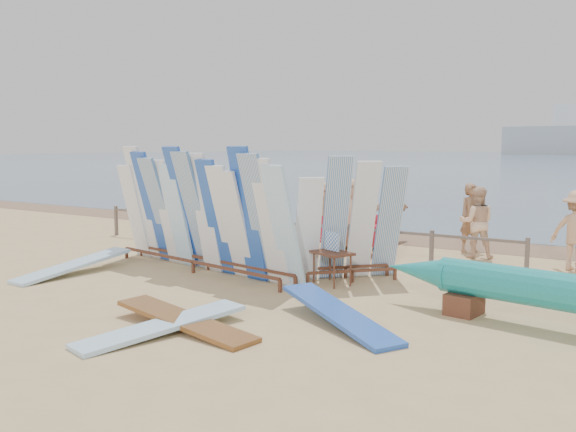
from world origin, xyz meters
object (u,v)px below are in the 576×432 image
Objects in this scene: beach_chair_left at (333,244)px; beachgoer_3 at (322,210)px; flat_board_a at (74,274)px; flat_board_b at (163,333)px; main_surfboard_rack at (200,215)px; beachgoer_7 at (471,218)px; flat_board_c at (185,328)px; beachgoer_0 at (160,204)px; beachgoer_11 at (238,202)px; side_surfboard_rack at (350,224)px; beachgoer_6 at (351,214)px; beachgoer_4 at (352,215)px; beachgoer_8 at (477,222)px; beachgoer_2 at (236,212)px; beachgoer_1 at (227,212)px; beach_chair_right at (312,239)px; stroller at (377,239)px; beachgoer_5 at (389,212)px; beachgoer_extra_1 at (152,195)px; vendor_table at (332,267)px.

beach_chair_left is 2.70m from beachgoer_3.
flat_board_a is 4.99m from flat_board_b.
beachgoer_7 is (4.33, 5.60, -0.35)m from main_surfboard_rack.
flat_board_b is at bearing 170.62° from flat_board_c.
beachgoer_0 is 0.91× the size of beachgoer_11.
beachgoer_7 is 4.46m from beachgoer_3.
beachgoer_6 is at bearing 69.82° from side_surfboard_rack.
beachgoer_0 is (-8.37, 8.65, 0.78)m from flat_board_b.
beachgoer_8 reaches higher than beachgoer_4.
main_surfboard_rack reaches higher than beachgoer_2.
beachgoer_1 is at bearing -170.20° from beachgoer_6.
flat_board_c is 1.74× the size of beachgoer_1.
beach_chair_right is (-2.57, 2.93, -0.91)m from side_surfboard_rack.
flat_board_a is at bearing 171.09° from flat_board_b.
flat_board_c is 1.44× the size of beachgoer_6.
stroller is at bearing 57.54° from side_surfboard_rack.
beach_chair_right is at bearing -148.91° from beachgoer_6.
flat_board_a is 8.72m from beachgoer_5.
side_surfboard_rack is at bearing 111.41° from beachgoer_4.
main_surfboard_rack is at bearing -86.53° from beachgoer_2.
beachgoer_4 is at bearing 143.47° from stroller.
beachgoer_extra_1 is at bearing 174.97° from beachgoer_6.
beachgoer_3 is (-0.71, 1.80, 0.58)m from beach_chair_right.
vendor_table is 1.29× the size of beach_chair_left.
beachgoer_0 is at bearing -156.17° from beachgoer_extra_1.
beachgoer_extra_1 is at bearing 175.05° from vendor_table.
beachgoer_extra_1 is (-8.91, 1.51, 0.05)m from beachgoer_4.
beachgoer_6 reaches higher than beach_chair_left.
side_surfboard_rack is at bearing -113.72° from beachgoer_3.
flat_board_a is at bearing -115.03° from beachgoer_6.
beachgoer_6 reaches higher than beachgoer_7.
beachgoer_4 is at bearing 134.97° from vendor_table.
flat_board_c is 9.40m from beachgoer_5.
side_surfboard_rack is 1.43× the size of beachgoer_7.
flat_board_b is 9.54m from beachgoer_7.
vendor_table is 0.60× the size of beachgoer_8.
flat_board_c is at bearing -16.81° from flat_board_a.
beachgoer_5 is (0.54, 1.34, 0.01)m from beachgoer_4.
stroller is 0.63× the size of beachgoer_0.
beachgoer_7 is 0.97× the size of beachgoer_extra_1.
beachgoer_1 is 1.00× the size of beachgoer_0.
main_surfboard_rack is 5.27× the size of vendor_table.
beachgoer_8 is (0.34, -0.71, -0.02)m from beachgoer_7.
beachgoer_6 is at bearing -9.75° from beachgoer_8.
main_surfboard_rack is at bearing 138.05° from flat_board_b.
beachgoer_3 reaches higher than stroller.
beach_chair_right is at bearing 91.69° from main_surfboard_rack.
beachgoer_7 is (6.78, 1.50, 0.12)m from beachgoer_1.
flat_board_c is 7.80m from beachgoer_6.
beachgoer_extra_1 is at bearing 101.72° from beachgoer_11.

